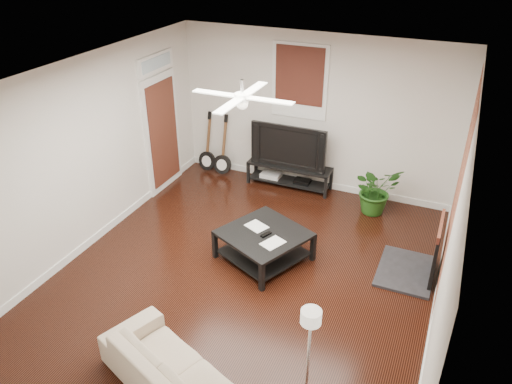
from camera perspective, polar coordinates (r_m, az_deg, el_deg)
room at (r=6.27m, az=-1.45°, el=0.38°), size 5.01×6.01×2.81m
brick_accent at (r=6.70m, az=22.10°, el=0.07°), size 0.02×2.20×2.80m
fireplace at (r=7.17m, az=18.46°, el=-6.09°), size 0.80×1.10×0.92m
window_back at (r=8.74m, az=5.02°, el=12.53°), size 1.00×0.06×1.30m
door_left at (r=8.97m, az=-10.78°, el=7.84°), size 0.08×1.00×2.50m
tv_stand at (r=9.23m, az=3.83°, el=1.90°), size 1.56×0.41×0.44m
tv at (r=8.98m, az=4.00°, el=5.47°), size 1.39×0.18×0.80m
coffee_table at (r=7.26m, az=0.90°, el=-6.16°), size 1.43×1.43×0.45m
sofa at (r=5.51m, az=-9.07°, el=-19.89°), size 2.02×1.38×0.55m
floor_lamp at (r=4.81m, az=5.86°, el=-20.15°), size 0.33×0.33×1.54m
potted_plant at (r=8.53m, az=13.58°, el=0.26°), size 1.00×1.00×0.84m
guitar_left at (r=9.68m, az=-5.73°, el=5.63°), size 0.40×0.31×1.19m
guitar_right at (r=9.50m, az=-3.95°, el=5.25°), size 0.37×0.27×1.19m
ceiling_fan at (r=5.80m, az=-1.60°, el=10.87°), size 1.24×1.24×0.32m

